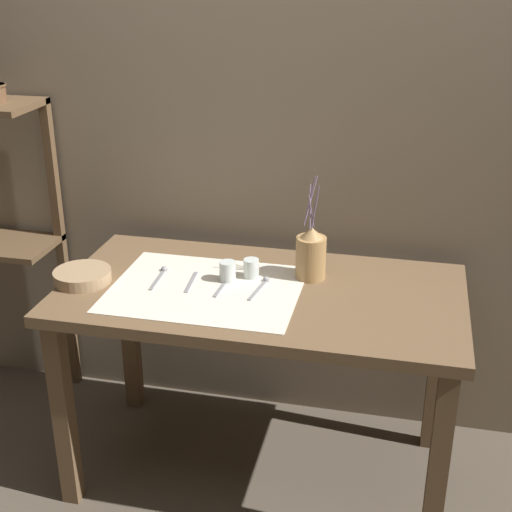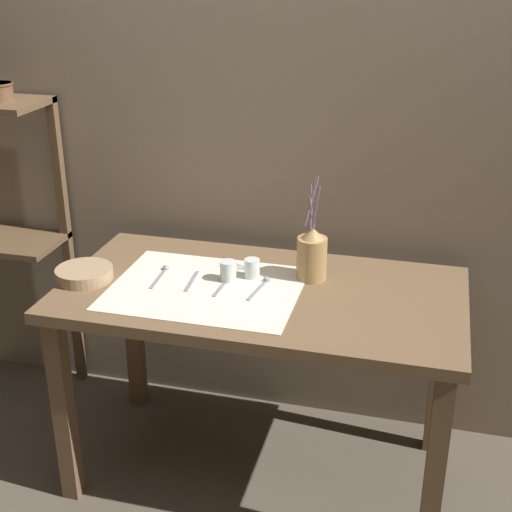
{
  "view_description": "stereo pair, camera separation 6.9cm",
  "coord_description": "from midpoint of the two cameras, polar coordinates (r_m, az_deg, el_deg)",
  "views": [
    {
      "loc": [
        0.46,
        -2.11,
        1.82
      ],
      "look_at": [
        -0.02,
        0.0,
        0.88
      ],
      "focal_mm": 50.0,
      "sensor_mm": 36.0,
      "label": 1
    },
    {
      "loc": [
        0.53,
        -2.1,
        1.82
      ],
      "look_at": [
        -0.02,
        0.0,
        0.88
      ],
      "focal_mm": 50.0,
      "sensor_mm": 36.0,
      "label": 2
    }
  ],
  "objects": [
    {
      "name": "ground_plane",
      "position": [
        2.83,
        1.07,
        -16.67
      ],
      "size": [
        12.0,
        12.0,
        0.0
      ],
      "primitive_type": "plane",
      "color": "brown"
    },
    {
      "name": "stone_wall_back",
      "position": [
        2.69,
        3.64,
        10.07
      ],
      "size": [
        7.0,
        0.06,
        2.4
      ],
      "color": "#7A6B56",
      "rests_on": "ground_plane"
    },
    {
      "name": "wooden_table",
      "position": [
        2.45,
        1.18,
        -4.77
      ],
      "size": [
        1.36,
        0.72,
        0.76
      ],
      "color": "brown",
      "rests_on": "ground_plane"
    },
    {
      "name": "linen_cloth",
      "position": [
        2.41,
        -3.24,
        -2.58
      ],
      "size": [
        0.63,
        0.5,
        0.0
      ],
      "color": "beige",
      "rests_on": "wooden_table"
    },
    {
      "name": "pitcher_with_flowers",
      "position": [
        2.46,
        5.29,
        0.08
      ],
      "size": [
        0.1,
        0.1,
        0.38
      ],
      "color": "#A87F4C",
      "rests_on": "wooden_table"
    },
    {
      "name": "wooden_bowl",
      "position": [
        2.53,
        -12.82,
        -1.39
      ],
      "size": [
        0.2,
        0.2,
        0.04
      ],
      "color": "#9E7F5B",
      "rests_on": "wooden_table"
    },
    {
      "name": "glass_tumbler_near",
      "position": [
        2.45,
        -1.44,
        -1.2
      ],
      "size": [
        0.06,
        0.06,
        0.07
      ],
      "color": "silver",
      "rests_on": "wooden_table"
    },
    {
      "name": "glass_tumbler_far",
      "position": [
        2.47,
        0.48,
        -0.99
      ],
      "size": [
        0.05,
        0.05,
        0.07
      ],
      "color": "silver",
      "rests_on": "wooden_table"
    },
    {
      "name": "spoon_inner",
      "position": [
        2.53,
        -6.66,
        -1.27
      ],
      "size": [
        0.03,
        0.17,
        0.02
      ],
      "color": "gray",
      "rests_on": "wooden_table"
    },
    {
      "name": "knife_center",
      "position": [
        2.46,
        -4.36,
        -2.02
      ],
      "size": [
        0.03,
        0.16,
        0.0
      ],
      "color": "gray",
      "rests_on": "wooden_table"
    },
    {
      "name": "fork_inner",
      "position": [
        2.42,
        -1.91,
        -2.43
      ],
      "size": [
        0.02,
        0.16,
        0.0
      ],
      "color": "gray",
      "rests_on": "wooden_table"
    },
    {
      "name": "spoon_outer",
      "position": [
        2.43,
        1.42,
        -2.21
      ],
      "size": [
        0.04,
        0.17,
        0.02
      ],
      "color": "gray",
      "rests_on": "wooden_table"
    }
  ]
}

